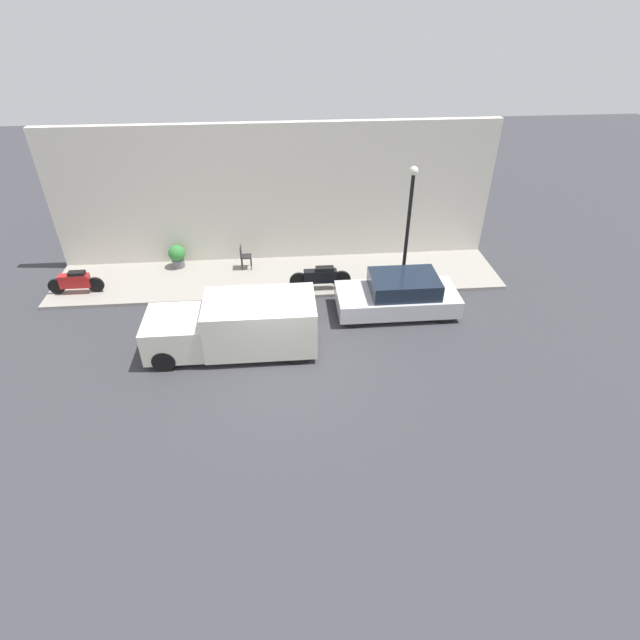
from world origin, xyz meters
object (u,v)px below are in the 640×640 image
motorcycle_red (75,282)px  cafe_chair (244,255)px  parked_car (399,295)px  delivery_van (235,326)px  motorcycle_black (321,277)px  potted_plant (177,255)px  streetlamp (409,218)px

motorcycle_red → cafe_chair: (1.32, -5.75, 0.09)m
parked_car → delivery_van: 5.48m
motorcycle_red → motorcycle_black: size_ratio=0.87×
potted_plant → cafe_chair: 2.54m
motorcycle_red → potted_plant: size_ratio=2.12×
potted_plant → motorcycle_red: bearing=116.7°
potted_plant → delivery_van: bearing=-154.6°
motorcycle_red → motorcycle_black: motorcycle_black is taller
delivery_van → cafe_chair: (4.90, -0.05, -0.21)m
cafe_chair → parked_car: bearing=-122.3°
potted_plant → cafe_chair: (-0.31, -2.52, 0.04)m
delivery_van → cafe_chair: size_ratio=5.54×
parked_car → streetlamp: bearing=-18.2°
parked_car → streetlamp: streetlamp is taller
streetlamp → potted_plant: size_ratio=4.90×
parked_car → motorcycle_black: size_ratio=1.83×
delivery_van → motorcycle_black: bearing=-41.7°
cafe_chair → potted_plant: bearing=83.1°
delivery_van → motorcycle_black: 4.19m
streetlamp → cafe_chair: 6.31m
parked_car → delivery_van: bearing=107.3°
parked_car → streetlamp: size_ratio=0.91×
motorcycle_red → streetlamp: size_ratio=0.43×
motorcycle_red → potted_plant: bearing=-63.3°
potted_plant → streetlamp: bearing=-105.8°
motorcycle_black → potted_plant: size_ratio=2.43×
cafe_chair → delivery_van: bearing=179.4°
streetlamp → cafe_chair: (1.99, 5.60, -2.12)m
parked_car → potted_plant: parked_car is taller
parked_car → motorcycle_black: (1.49, 2.45, -0.04)m
parked_car → delivery_van: size_ratio=0.80×
delivery_van → motorcycle_black: size_ratio=2.28×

